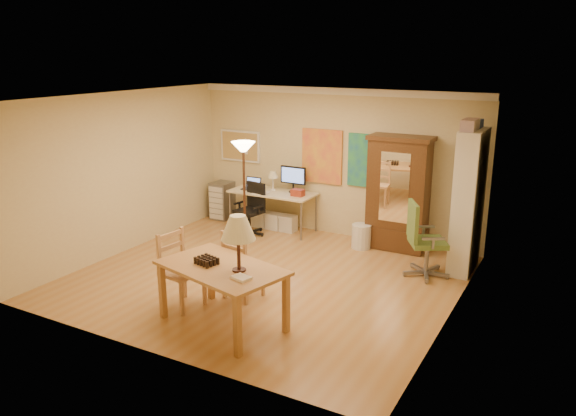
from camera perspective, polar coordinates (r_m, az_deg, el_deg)
The scene contains 16 objects.
floor at distance 8.60m, azimuth -2.30°, elevation -7.11°, with size 5.50×5.50×0.00m, color #AD763D.
crown_molding at distance 10.14m, azimuth 4.86°, elevation 11.74°, with size 5.50×0.08×0.12m, color white.
corkboard at distance 11.26m, azimuth -4.88°, elevation 6.30°, with size 0.90×0.04×0.62m, color tan.
art_panel_left at distance 10.40m, azimuth 3.47°, elevation 5.26°, with size 0.80×0.04×1.00m, color yellow.
art_panel_right at distance 10.05m, azimuth 8.12°, elevation 4.76°, with size 0.75×0.04×0.95m, color teal.
dining_table at distance 6.85m, azimuth -6.18°, elevation -4.91°, with size 1.75×1.29×1.48m.
ladder_chair_back at distance 7.81m, azimuth -4.72°, elevation -5.95°, with size 0.51×0.49×0.99m.
ladder_chair_left at distance 7.67m, azimuth -10.88°, elevation -6.43°, with size 0.52×0.54×1.03m.
torchiere_lamp at distance 8.63m, azimuth -4.52°, elevation 4.12°, with size 0.36×0.36×2.00m.
computer_desk at distance 10.73m, azimuth -1.32°, elevation 0.16°, with size 1.65×0.72×1.25m.
office_chair_black at distance 10.52m, azimuth -3.84°, elevation -1.31°, with size 0.60×0.60×0.97m.
office_chair_green at distance 8.82m, azimuth 13.65°, elevation -4.80°, with size 0.72×0.72×1.16m.
drawer_cart at distance 11.54m, azimuth -6.70°, elevation 0.78°, with size 0.38×0.45×0.76m.
armoire at distance 9.77m, azimuth 11.09°, elevation 0.73°, with size 1.07×0.51×1.97m.
bookshelf at distance 9.00m, azimuth 17.83°, elevation 0.58°, with size 0.33×0.88×2.21m.
wastebin at distance 9.86m, azimuth 7.46°, elevation -2.87°, with size 0.34×0.34×0.43m, color silver.
Camera 1 is at (4.11, -6.78, 3.34)m, focal length 35.00 mm.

